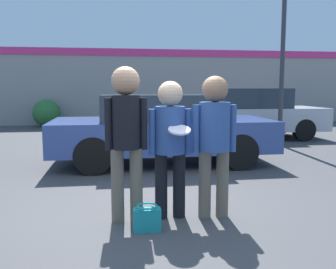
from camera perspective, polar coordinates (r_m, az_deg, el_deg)
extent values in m
plane|color=#3F3F42|center=(4.72, -1.84, -12.33)|extent=(56.00, 56.00, 0.00)
cube|color=gray|center=(16.38, -6.81, 7.23)|extent=(24.00, 0.18, 3.22)
cube|color=#E0337A|center=(16.34, -6.88, 12.36)|extent=(24.00, 0.04, 0.30)
cylinder|color=#665B4C|center=(4.46, -7.70, -7.73)|extent=(0.15, 0.15, 0.87)
cylinder|color=#665B4C|center=(4.46, -4.85, -7.66)|extent=(0.15, 0.15, 0.87)
cylinder|color=black|center=(4.33, -6.41, 1.88)|extent=(0.32, 0.32, 0.62)
cylinder|color=black|center=(4.33, -9.05, 1.55)|extent=(0.09, 0.09, 0.60)
cylinder|color=black|center=(4.34, -3.76, 1.65)|extent=(0.09, 0.09, 0.60)
sphere|color=tan|center=(4.31, -6.50, 8.14)|extent=(0.33, 0.33, 0.33)
cylinder|color=black|center=(4.56, -1.05, -7.83)|extent=(0.15, 0.15, 0.79)
cylinder|color=black|center=(4.59, 1.70, -7.72)|extent=(0.15, 0.15, 0.79)
cylinder|color=#2D4C8C|center=(4.45, 0.34, 0.69)|extent=(0.35, 0.35, 0.56)
cylinder|color=#2D4C8C|center=(4.42, -2.43, 0.36)|extent=(0.09, 0.09, 0.55)
cylinder|color=#2D4C8C|center=(4.49, 3.06, 0.46)|extent=(0.09, 0.09, 0.55)
sphere|color=#DBB28E|center=(4.42, 0.34, 6.24)|extent=(0.30, 0.30, 0.30)
cylinder|color=silver|center=(4.21, 1.74, 0.70)|extent=(0.25, 0.25, 0.10)
cylinder|color=#665B4C|center=(4.58, 5.63, -7.59)|extent=(0.15, 0.15, 0.82)
cylinder|color=#665B4C|center=(4.64, 8.28, -7.45)|extent=(0.15, 0.15, 0.82)
cylinder|color=#2D4C8C|center=(4.49, 7.10, 1.19)|extent=(0.37, 0.37, 0.58)
cylinder|color=#2D4C8C|center=(4.43, 4.31, 0.88)|extent=(0.09, 0.09, 0.57)
cylinder|color=#2D4C8C|center=(4.55, 9.81, 0.96)|extent=(0.09, 0.09, 0.57)
sphere|color=#8C664C|center=(4.46, 7.19, 6.89)|extent=(0.31, 0.31, 0.31)
cube|color=#334784|center=(7.80, -0.89, 0.04)|extent=(4.48, 1.94, 0.62)
cube|color=#28333D|center=(7.74, -1.56, 4.20)|extent=(2.33, 1.67, 0.51)
cylinder|color=black|center=(8.96, 7.19, -0.76)|extent=(0.70, 0.22, 0.70)
cylinder|color=black|center=(7.32, 10.88, -2.61)|extent=(0.70, 0.22, 0.70)
cylinder|color=black|center=(8.64, -10.83, -1.13)|extent=(0.70, 0.22, 0.70)
cylinder|color=black|center=(6.92, -11.39, -3.19)|extent=(0.70, 0.22, 0.70)
cube|color=#B7BABF|center=(11.91, 12.30, 2.40)|extent=(4.47, 1.84, 0.68)
cube|color=#28333D|center=(11.84, 11.98, 5.47)|extent=(2.33, 1.59, 0.59)
cylinder|color=black|center=(13.23, 16.63, 1.45)|extent=(0.66, 0.22, 0.66)
cylinder|color=black|center=(11.77, 20.02, 0.64)|extent=(0.66, 0.22, 0.66)
cylinder|color=black|center=(12.31, 4.86, 1.32)|extent=(0.66, 0.22, 0.66)
cylinder|color=black|center=(10.73, 6.89, 0.43)|extent=(0.66, 0.22, 0.66)
cylinder|color=#38383D|center=(10.79, 17.23, 15.95)|extent=(0.12, 0.12, 6.57)
sphere|color=#2D6B33|center=(15.88, -17.99, 3.11)|extent=(1.10, 1.10, 1.10)
cube|color=teal|center=(4.24, -3.20, -12.84)|extent=(0.30, 0.14, 0.25)
torus|color=teal|center=(4.19, -3.21, -10.82)|extent=(0.23, 0.23, 0.02)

